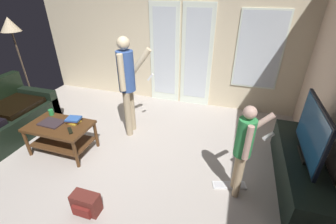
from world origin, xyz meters
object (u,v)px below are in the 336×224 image
(floor_lamp, at_px, (11,31))
(tv_stand, at_px, (298,170))
(person_adult, at_px, (127,80))
(flat_screen_tv, at_px, (312,132))
(person_child, at_px, (244,145))
(laptop_closed, at_px, (52,123))
(loose_keyboard, at_px, (229,185))
(tv_remote_black, at_px, (70,131))
(cup_near_edge, at_px, (51,112))
(backpack, at_px, (86,204))
(book_stack, at_px, (73,120))
(coffee_table, at_px, (61,132))

(floor_lamp, bearing_deg, tv_stand, -7.59)
(floor_lamp, bearing_deg, person_adult, -4.70)
(flat_screen_tv, xyz_separation_m, person_child, (-0.74, -0.39, -0.08))
(flat_screen_tv, bearing_deg, laptop_closed, -174.38)
(person_child, relative_size, loose_keyboard, 2.72)
(floor_lamp, relative_size, tv_remote_black, 10.85)
(tv_stand, bearing_deg, cup_near_edge, -178.06)
(person_child, xyz_separation_m, loose_keyboard, (-0.08, 0.07, -0.74))
(backpack, xyz_separation_m, loose_keyboard, (1.57, 0.90, -0.12))
(backpack, distance_m, book_stack, 1.36)
(flat_screen_tv, bearing_deg, loose_keyboard, -158.98)
(coffee_table, bearing_deg, book_stack, 34.91)
(laptop_closed, xyz_separation_m, tv_remote_black, (0.41, -0.09, 0.00))
(loose_keyboard, distance_m, cup_near_edge, 2.96)
(flat_screen_tv, distance_m, person_child, 0.84)
(cup_near_edge, bearing_deg, flat_screen_tv, 2.00)
(person_adult, xyz_separation_m, backpack, (0.22, -1.68, -0.88))
(laptop_closed, bearing_deg, person_child, 1.44)
(coffee_table, distance_m, tv_stand, 3.43)
(tv_stand, height_order, tv_remote_black, tv_remote_black)
(loose_keyboard, xyz_separation_m, cup_near_edge, (-2.91, 0.19, 0.52))
(person_adult, relative_size, tv_remote_black, 9.91)
(person_adult, relative_size, floor_lamp, 0.91)
(flat_screen_tv, distance_m, floor_lamp, 5.10)
(laptop_closed, relative_size, book_stack, 1.51)
(flat_screen_tv, height_order, tv_remote_black, flat_screen_tv)
(coffee_table, bearing_deg, tv_remote_black, -17.68)
(tv_stand, height_order, loose_keyboard, tv_stand)
(laptop_closed, xyz_separation_m, book_stack, (0.31, 0.12, 0.03))
(loose_keyboard, distance_m, book_stack, 2.46)
(person_child, distance_m, laptop_closed, 2.81)
(floor_lamp, bearing_deg, tv_remote_black, -30.61)
(flat_screen_tv, distance_m, book_stack, 3.25)
(flat_screen_tv, relative_size, person_child, 0.81)
(tv_remote_black, bearing_deg, floor_lamp, -168.71)
(book_stack, bearing_deg, person_adult, 48.20)
(flat_screen_tv, relative_size, book_stack, 4.38)
(person_child, relative_size, floor_lamp, 0.68)
(floor_lamp, bearing_deg, cup_near_edge, -32.10)
(coffee_table, height_order, laptop_closed, laptop_closed)
(backpack, height_order, book_stack, book_stack)
(laptop_closed, distance_m, book_stack, 0.34)
(flat_screen_tv, relative_size, loose_keyboard, 2.20)
(book_stack, bearing_deg, flat_screen_tv, 3.96)
(person_child, distance_m, cup_near_edge, 3.00)
(loose_keyboard, xyz_separation_m, book_stack, (-2.41, 0.09, 0.52))
(person_adult, distance_m, backpack, 1.91)
(floor_lamp, bearing_deg, book_stack, -26.66)
(person_child, bearing_deg, floor_lamp, 166.15)
(flat_screen_tv, bearing_deg, floor_lamp, 172.45)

